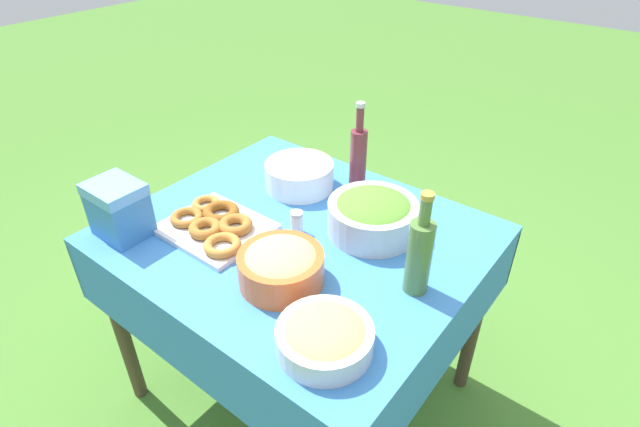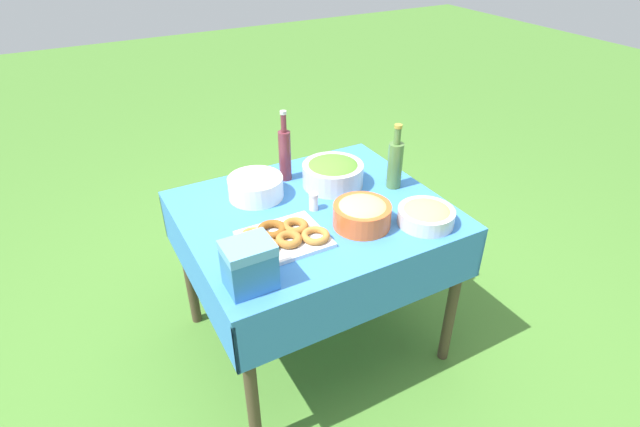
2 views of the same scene
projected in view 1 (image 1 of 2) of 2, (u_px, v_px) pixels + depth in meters
ground_plane at (302, 387)px, 2.01m from camera, size 14.00×14.00×0.00m
picnic_table at (298, 259)px, 1.64m from camera, size 1.10×0.95×0.77m
salad_bowl at (373, 214)px, 1.54m from camera, size 0.28×0.28×0.13m
pasta_bowl at (281, 265)px, 1.35m from camera, size 0.24×0.24×0.11m
donut_platter at (215, 225)px, 1.57m from camera, size 0.33×0.27×0.05m
plate_stack at (299, 175)px, 1.78m from camera, size 0.24×0.24×0.10m
olive_oil_bottle at (419, 254)px, 1.29m from camera, size 0.07×0.07×0.31m
wine_bottle at (358, 160)px, 1.69m from camera, size 0.06×0.06×0.34m
bread_bowl at (325, 336)px, 1.17m from camera, size 0.23×0.23×0.08m
cooler_box at (119, 209)px, 1.52m from camera, size 0.17×0.13×0.18m
salt_shaker at (297, 223)px, 1.55m from camera, size 0.04×0.04×0.08m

